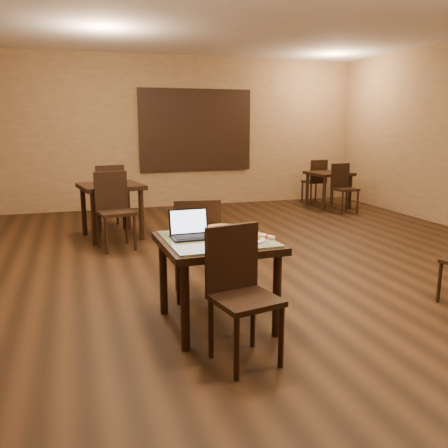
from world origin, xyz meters
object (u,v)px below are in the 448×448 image
object	(u,v)px
chair_main_near	(239,286)
other_table_b_chair_far	(109,193)
pizza_pan	(222,230)
other_table_b_chair_near	(114,205)
other_table_a_chair_near	(343,185)
chair_main_far	(197,244)
tiled_table	(217,250)
other_table_a_chair_far	(316,179)
laptop	(190,230)
other_table_b	(111,193)
other_table_a	(329,178)

from	to	relation	value
chair_main_near	other_table_b_chair_far	distance (m)	4.76
pizza_pan	other_table_b_chair_near	xyz separation A→B (m)	(-0.72, 2.65, -0.18)
other_table_a_chair_near	chair_main_far	bearing A→B (deg)	-140.76
chair_main_far	chair_main_near	bearing A→B (deg)	99.66
tiled_table	chair_main_far	xyz separation A→B (m)	(-0.01, 0.61, -0.09)
other_table_a_chair_far	other_table_b_chair_far	world-z (taller)	other_table_b_chair_far
laptop	pizza_pan	bearing A→B (deg)	22.36
laptop	other_table_b	bearing A→B (deg)	95.71
laptop	other_table_a_chair_near	size ratio (longest dim) A/B	0.36
laptop	other_table_a_chair_far	bearing A→B (deg)	51.74
tiled_table	laptop	world-z (taller)	laptop
other_table_b_chair_near	other_table_a	bearing A→B (deg)	13.65
chair_main_near	chair_main_far	distance (m)	1.23
other_table_a	other_table_b	size ratio (longest dim) A/B	0.83
other_table_a	other_table_b_chair_near	world-z (taller)	other_table_b_chair_near
other_table_b	other_table_b_chair_far	size ratio (longest dim) A/B	0.96
tiled_table	other_table_b_chair_near	xyz separation A→B (m)	(-0.60, 2.89, -0.07)
other_table_b	other_table_b_chair_near	distance (m)	0.62
pizza_pan	other_table_a_chair_near	distance (m)	5.50
chair_main_near	other_table_b	bearing A→B (deg)	86.08
other_table_b	other_table_b_chair_far	bearing A→B (deg)	78.53
chair_main_far	other_table_b	distance (m)	2.95
other_table_b_chair_far	tiled_table	bearing A→B (deg)	87.89
pizza_pan	other_table_b	xyz separation A→B (m)	(-0.70, 3.26, -0.09)
pizza_pan	chair_main_far	bearing A→B (deg)	109.89
tiled_table	chair_main_far	bearing A→B (deg)	89.64
chair_main_near	other_table_b_chair_near	size ratio (longest dim) A/B	0.94
chair_main_near	other_table_b_chair_near	bearing A→B (deg)	87.68
chair_main_far	pizza_pan	bearing A→B (deg)	119.67
other_table_b	other_table_b_chair_near	xyz separation A→B (m)	(-0.02, -0.61, -0.08)
other_table_a_chair_far	other_table_b_chair_near	bearing A→B (deg)	24.75
laptop	other_table_a_chair_near	distance (m)	5.82
chair_main_far	other_table_a_chair_near	bearing A→B (deg)	-126.53
chair_main_far	other_table_a	bearing A→B (deg)	-122.64
pizza_pan	other_table_a_chair_near	bearing A→B (deg)	47.47
laptop	other_table_b_chair_far	distance (m)	4.03
other_table_a_chair_near	laptop	bearing A→B (deg)	-138.39
chair_main_near	other_table_b	world-z (taller)	chair_main_near
chair_main_near	other_table_a_chair_near	world-z (taller)	chair_main_near
chair_main_far	other_table_b_chair_far	distance (m)	3.54
other_table_b_chair_far	other_table_a_chair_near	bearing A→B (deg)	172.35
tiled_table	other_table_b_chair_near	world-z (taller)	other_table_b_chair_near
chair_main_far	other_table_a	size ratio (longest dim) A/B	1.22
chair_main_far	tiled_table	bearing A→B (deg)	101.18
pizza_pan	other_table_b_chair_far	distance (m)	3.94
other_table_a_chair_near	other_table_b_chair_near	world-z (taller)	other_table_b_chair_near
other_table_a	other_table_b_chair_far	distance (m)	4.47
pizza_pan	chair_main_near	bearing A→B (deg)	-99.14
chair_main_near	tiled_table	bearing A→B (deg)	76.60
other_table_a_chair_near	other_table_b_chair_near	xyz separation A→B (m)	(-4.44, -1.40, 0.06)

